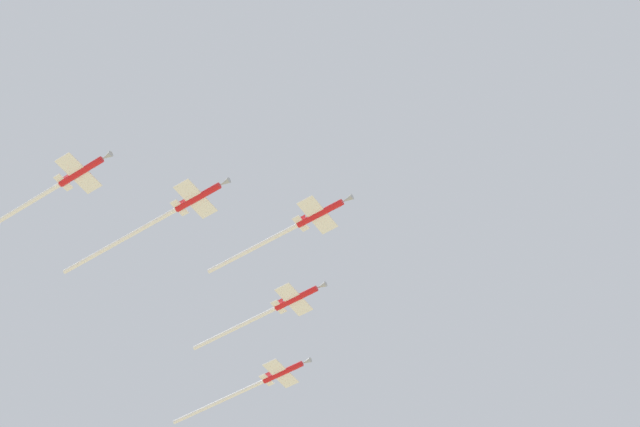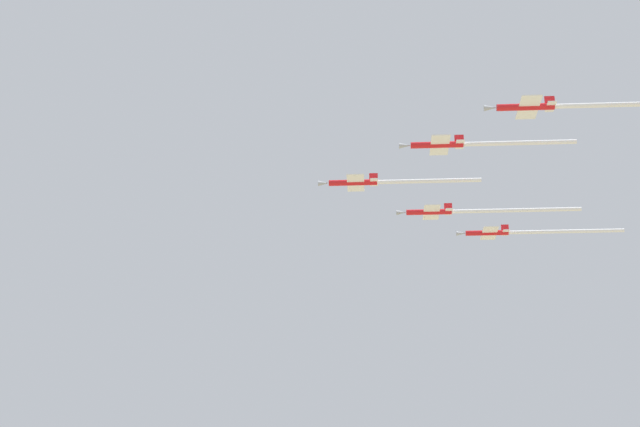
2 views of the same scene
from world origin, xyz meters
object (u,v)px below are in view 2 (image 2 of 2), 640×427
(jet_lead, at_px, (381,182))
(jet_starboard_inner, at_px, (467,211))
(jet_port_inner, at_px, (467,144))
(jet_port_outer, at_px, (567,106))
(jet_starboard_outer, at_px, (520,232))

(jet_lead, relative_size, jet_starboard_inner, 0.83)
(jet_lead, height_order, jet_port_inner, jet_port_inner)
(jet_starboard_inner, bearing_deg, jet_port_outer, -164.56)
(jet_port_inner, height_order, jet_port_outer, jet_port_inner)
(jet_port_inner, distance_m, jet_starboard_outer, 52.80)
(jet_lead, relative_size, jet_starboard_outer, 0.86)
(jet_port_outer, bearing_deg, jet_starboard_outer, -0.58)
(jet_port_inner, height_order, jet_starboard_inner, jet_port_inner)
(jet_starboard_outer, bearing_deg, jet_port_inner, 160.99)
(jet_port_inner, xyz_separation_m, jet_starboard_inner, (-19.56, 27.06, -1.25))
(jet_starboard_inner, relative_size, jet_port_outer, 1.08)
(jet_lead, bearing_deg, jet_starboard_outer, -45.82)
(jet_port_outer, bearing_deg, jet_lead, 45.25)
(jet_port_inner, distance_m, jet_starboard_inner, 33.41)
(jet_port_inner, distance_m, jet_port_outer, 23.46)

